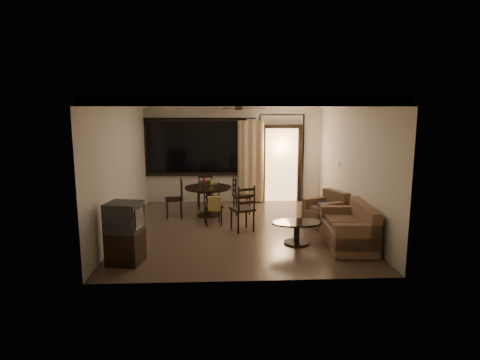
{
  "coord_description": "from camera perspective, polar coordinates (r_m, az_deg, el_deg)",
  "views": [
    {
      "loc": [
        -0.4,
        -8.57,
        2.61
      ],
      "look_at": [
        0.04,
        0.2,
        1.07
      ],
      "focal_mm": 30.0,
      "sensor_mm": 36.0,
      "label": 1
    }
  ],
  "objects": [
    {
      "name": "dining_chair_east",
      "position": [
        10.2,
        0.18,
        -3.25
      ],
      "size": [
        0.48,
        0.48,
        0.95
      ],
      "rotation": [
        0.0,
        0.0,
        1.72
      ],
      "color": "black",
      "rests_on": "ground"
    },
    {
      "name": "dining_table",
      "position": [
        10.01,
        -4.52,
        -1.84
      ],
      "size": [
        1.16,
        1.16,
        0.94
      ],
      "rotation": [
        0.0,
        0.0,
        0.15
      ],
      "color": "black",
      "rests_on": "ground"
    },
    {
      "name": "dining_chair_west",
      "position": [
        10.01,
        -9.27,
        -3.64
      ],
      "size": [
        0.48,
        0.48,
        0.95
      ],
      "rotation": [
        0.0,
        0.0,
        -1.42
      ],
      "color": "black",
      "rests_on": "ground"
    },
    {
      "name": "sofa",
      "position": [
        8.08,
        15.49,
        -6.89
      ],
      "size": [
        0.9,
        1.56,
        0.81
      ],
      "rotation": [
        0.0,
        0.0,
        -0.06
      ],
      "color": "#442820",
      "rests_on": "ground"
    },
    {
      "name": "side_chair",
      "position": [
        8.76,
        0.38,
        -5.31
      ],
      "size": [
        0.59,
        0.59,
        1.03
      ],
      "rotation": [
        0.0,
        0.0,
        3.53
      ],
      "color": "black",
      "rests_on": "ground"
    },
    {
      "name": "room_shell",
      "position": [
        10.42,
        2.64,
        5.64
      ],
      "size": [
        5.5,
        6.7,
        5.5
      ],
      "color": "beige",
      "rests_on": "ground"
    },
    {
      "name": "dining_chair_north",
      "position": [
        10.83,
        -5.0,
        -2.5
      ],
      "size": [
        0.48,
        0.48,
        0.95
      ],
      "rotation": [
        0.0,
        0.0,
        3.29
      ],
      "color": "black",
      "rests_on": "ground"
    },
    {
      "name": "ground",
      "position": [
        8.97,
        -0.18,
        -6.97
      ],
      "size": [
        5.5,
        5.5,
        0.0
      ],
      "primitive_type": "plane",
      "color": "#7F6651",
      "rests_on": "ground"
    },
    {
      "name": "coffee_table",
      "position": [
        8.03,
        8.07,
        -6.93
      ],
      "size": [
        1.01,
        0.6,
        0.44
      ],
      "rotation": [
        0.0,
        0.0,
        0.23
      ],
      "color": "black",
      "rests_on": "ground"
    },
    {
      "name": "dining_chair_south",
      "position": [
        9.24,
        -3.86,
        -4.53
      ],
      "size": [
        0.48,
        0.53,
        0.95
      ],
      "rotation": [
        0.0,
        0.0,
        0.15
      ],
      "color": "black",
      "rests_on": "ground"
    },
    {
      "name": "armchair",
      "position": [
        9.37,
        12.28,
        -4.44
      ],
      "size": [
        1.01,
        1.01,
        0.77
      ],
      "rotation": [
        0.0,
        0.0,
        0.42
      ],
      "color": "#442820",
      "rests_on": "ground"
    },
    {
      "name": "tv_cabinet",
      "position": [
        7.18,
        -16.03,
        -7.25
      ],
      "size": [
        0.65,
        0.61,
        1.07
      ],
      "rotation": [
        0.0,
        0.0,
        -0.2
      ],
      "color": "black",
      "rests_on": "ground"
    }
  ]
}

